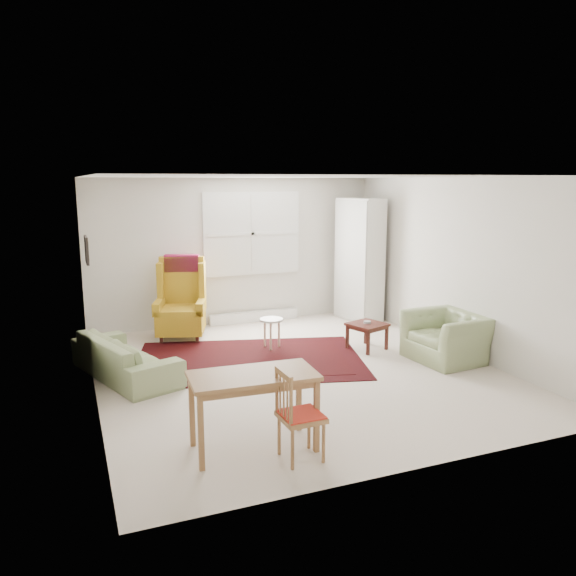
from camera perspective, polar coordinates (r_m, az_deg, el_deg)
name	(u,v)px	position (r m, az deg, el deg)	size (l,w,h in m)	color
room	(292,274)	(7.33, 0.40, 1.47)	(5.04, 5.54, 2.51)	beige
rug	(249,359)	(7.86, -3.97, -7.22)	(3.10, 1.99, 0.03)	black
sofa	(125,349)	(7.42, -16.23, -5.95)	(1.80, 0.70, 0.73)	gray
armchair	(447,332)	(8.06, 15.86, -4.35)	(1.01, 0.89, 0.79)	gray
wingback_chair	(180,298)	(8.92, -10.89, -1.02)	(0.74, 0.79, 1.29)	#B38A1B
coffee_table	(367,336)	(8.37, 8.02, -4.86)	(0.49, 0.49, 0.40)	#461B15
stool	(271,333)	(8.31, -1.69, -4.63)	(0.35, 0.35, 0.46)	white
cabinet	(360,260)	(9.98, 7.30, 2.85)	(0.45, 0.86, 2.15)	silver
desk	(254,411)	(5.29, -3.53, -12.41)	(1.15, 0.58, 0.73)	olive
desk_chair	(301,414)	(5.09, 1.34, -12.69)	(0.37, 0.37, 0.84)	olive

